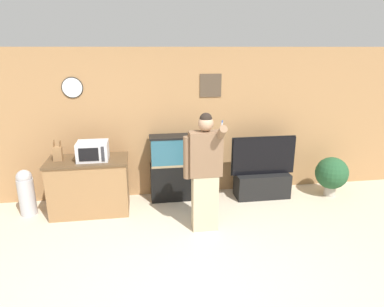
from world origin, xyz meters
TOP-DOWN VIEW (x-y plane):
  - ground_plane at (0.00, 0.00)m, footprint 18.00×18.00m
  - wall_back_paneled at (-0.00, 2.72)m, footprint 10.00×0.08m
  - counter_island at (-1.30, 2.14)m, footprint 1.26×0.68m
  - microwave at (-1.20, 2.11)m, footprint 0.47×0.39m
  - knife_block at (-1.74, 2.16)m, footprint 0.13×0.11m
  - aquarium_on_stand at (0.22, 2.44)m, footprint 1.05×0.36m
  - tv_on_stand at (1.67, 2.28)m, footprint 1.16×0.40m
  - person_standing at (0.43, 1.30)m, footprint 0.55×0.42m
  - potted_plant at (2.92, 2.14)m, footprint 0.58×0.58m
  - trash_bin at (-2.29, 2.18)m, footprint 0.25×0.25m

SIDE VIEW (x-z plane):
  - ground_plane at x=0.00m, z-range 0.00..0.00m
  - tv_on_stand at x=1.67m, z-range -0.23..0.89m
  - trash_bin at x=-2.29m, z-range 0.01..0.77m
  - potted_plant at x=2.92m, z-range 0.06..0.77m
  - counter_island at x=-1.30m, z-range 0.00..0.90m
  - aquarium_on_stand at x=0.22m, z-range 0.00..1.15m
  - person_standing at x=0.43m, z-range 0.04..1.79m
  - knife_block at x=-1.74m, z-range 0.86..1.18m
  - microwave at x=-1.20m, z-range 0.90..1.19m
  - wall_back_paneled at x=0.00m, z-range 0.00..2.60m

